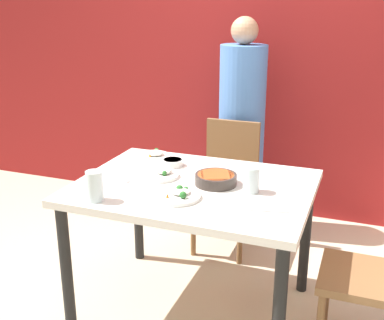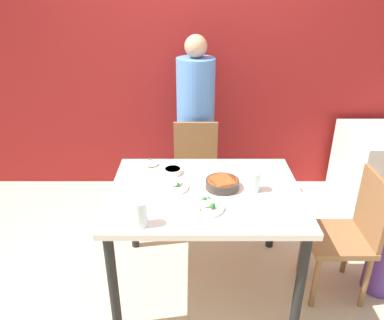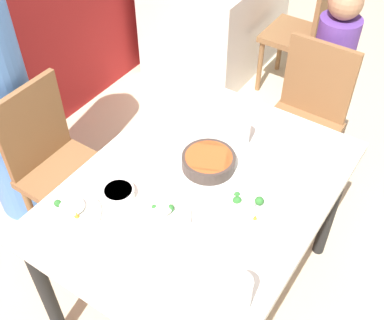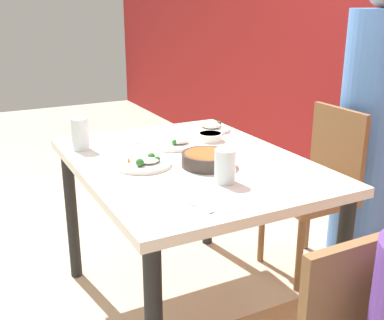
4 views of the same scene
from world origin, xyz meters
The scene contains 16 objects.
ground_plane centered at (0.00, 0.00, 0.00)m, with size 10.00×10.00×0.00m, color beige.
dining_table centered at (0.00, 0.00, 0.67)m, with size 1.22×0.94×0.77m.
chair_adult_spot centered at (-0.05, 0.81, 0.49)m, with size 0.40×0.40×0.89m.
chair_child_spot centered at (0.95, -0.06, 0.49)m, with size 0.40×0.40×0.89m.
person_child centered at (1.23, -0.06, 0.54)m, with size 0.22×0.22×1.13m.
bowl_curry centered at (0.11, 0.03, 0.80)m, with size 0.22×0.22×0.06m.
plate_rice_adult centered at (-0.39, 0.32, 0.78)m, with size 0.23×0.23×0.05m.
plate_rice_child centered at (-0.21, 0.03, 0.78)m, with size 0.21×0.21×0.05m.
plate_noodles centered at (-0.01, -0.20, 0.78)m, with size 0.24×0.24×0.05m.
bowl_rice_small centered at (-0.22, 0.23, 0.79)m, with size 0.12×0.12×0.04m.
glass_water_tall centered at (0.31, 0.00, 0.83)m, with size 0.08×0.08×0.13m.
glass_water_short centered at (-0.37, -0.38, 0.84)m, with size 0.08×0.08×0.15m.
fork_steel centered at (-0.42, -0.07, 0.77)m, with size 0.17×0.09×0.01m.
spoon_steel centered at (0.44, -0.20, 0.77)m, with size 0.18×0.06×0.01m.
background_table centered at (1.82, 1.04, 0.37)m, with size 0.95×0.77×0.75m.
chair_background centered at (1.82, 0.32, 0.49)m, with size 0.40×0.40×0.89m.
Camera 3 is at (-1.08, -0.68, 2.17)m, focal length 45.00 mm.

